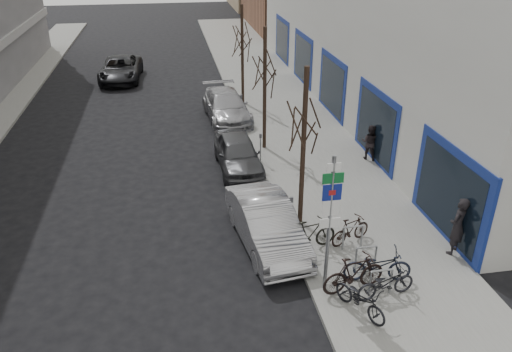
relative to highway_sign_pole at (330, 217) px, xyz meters
name	(u,v)px	position (x,y,z in m)	size (l,w,h in m)	color
ground	(239,302)	(-2.40, 0.01, -2.46)	(120.00, 120.00, 0.00)	black
sidewalk_east	(305,146)	(2.10, 10.01, -2.38)	(5.00, 70.00, 0.15)	slate
commercial_building	(496,9)	(14.60, 16.01, 2.54)	(20.00, 32.00, 10.00)	#B7B7B2
highway_sign_pole	(330,217)	(0.00, 0.00, 0.00)	(0.55, 0.10, 4.20)	gray
bike_rack	(366,255)	(1.40, 0.61, -1.80)	(0.66, 2.26, 0.83)	gray
tree_near	(305,111)	(0.20, 3.51, 1.65)	(1.80, 1.80, 5.50)	black
tree_mid	(265,61)	(0.20, 10.01, 1.65)	(1.80, 1.80, 5.50)	black
tree_far	(242,32)	(0.20, 16.51, 1.65)	(1.80, 1.80, 5.50)	black
meter_front	(291,211)	(-0.25, 3.01, -1.54)	(0.10, 0.08, 1.27)	gray
meter_mid	(261,145)	(-0.25, 8.51, -1.54)	(0.10, 0.08, 1.27)	gray
meter_back	(241,104)	(-0.25, 14.01, -1.54)	(0.10, 0.08, 1.27)	gray
bike_near_left	(361,297)	(0.61, -1.08, -1.79)	(0.51, 1.69, 1.03)	black
bike_near_right	(354,273)	(0.74, -0.19, -1.74)	(0.56, 1.88, 1.14)	black
bike_mid_curb	(378,263)	(1.55, 0.11, -1.72)	(0.58, 1.92, 1.17)	black
bike_mid_inner	(310,234)	(0.10, 1.92, -1.77)	(0.53, 1.77, 1.07)	black
bike_far_curb	(386,281)	(1.51, -0.59, -1.79)	(0.52, 1.71, 1.04)	black
bike_far_inner	(351,230)	(1.45, 2.05, -1.84)	(0.46, 1.53, 0.93)	black
parked_car_front	(267,224)	(-1.14, 2.62, -1.70)	(1.60, 4.58, 1.51)	#AEAEB3
parked_car_mid	(238,153)	(-1.24, 8.26, -1.74)	(1.69, 4.20, 1.43)	#454549
parked_car_back	(226,106)	(-1.00, 14.31, -1.72)	(2.07, 5.08, 1.48)	#9F9FA4
lane_car	(121,69)	(-6.94, 23.04, -1.71)	(2.47, 5.36, 1.49)	black
pedestrian_near	(457,226)	(4.40, 0.99, -1.37)	(0.69, 0.45, 1.88)	black
pedestrian_far	(370,142)	(4.40, 8.01, -1.53)	(0.57, 0.39, 1.55)	black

